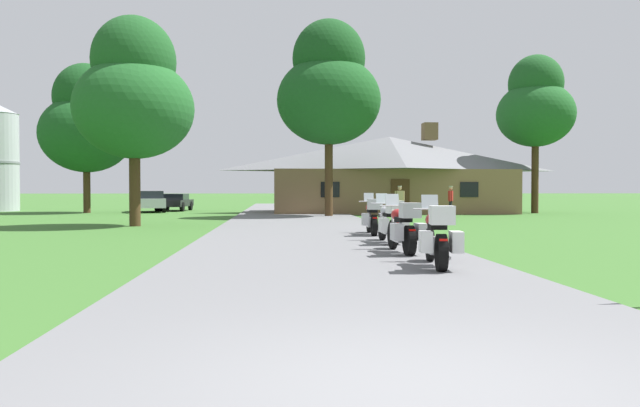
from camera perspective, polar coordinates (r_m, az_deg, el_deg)
ground_plane at (r=24.00m, az=-1.84°, el=-2.17°), size 500.00×500.00×0.00m
asphalt_driveway at (r=22.00m, az=-1.63°, el=-2.40°), size 6.40×80.00×0.06m
motorcycle_red_nearest_to_camera at (r=10.76m, az=11.24°, el=-3.18°), size 0.88×2.08×1.30m
motorcycle_red_second_in_row at (r=13.11m, az=8.05°, el=-2.38°), size 0.77×2.08×1.30m
motorcycle_silver_third_in_row at (r=15.58m, az=6.76°, el=-1.80°), size 0.75×2.08×1.30m
motorcycle_red_farthest_in_row at (r=18.45m, az=5.06°, el=-1.31°), size 0.76×2.08×1.30m
stone_lodge at (r=38.50m, az=6.67°, el=2.89°), size 15.66×7.39×5.81m
bystander_red_shirt_near_lodge at (r=33.58m, az=12.47°, el=0.41°), size 0.36×0.50×1.69m
bystander_tan_shirt_beside_signpost at (r=32.69m, az=7.68°, el=0.40°), size 0.55×0.25×1.69m
tree_left_near at (r=25.16m, az=-17.46°, el=9.98°), size 4.74×4.74×8.39m
tree_left_far at (r=40.79m, az=-21.59°, el=7.21°), size 5.76×5.76×9.50m
tree_right_of_lodge at (r=40.05m, az=20.05°, el=8.86°), size 4.80×4.80×9.95m
tree_by_lodge_front at (r=32.44m, az=0.85°, el=11.04°), size 5.59×5.59×10.62m
parked_silver_suv_far_left at (r=40.59m, az=-16.14°, el=0.29°), size 2.94×4.92×1.40m
parked_black_sedan_far_left at (r=42.79m, az=-13.85°, el=0.17°), size 2.13×4.32×1.20m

